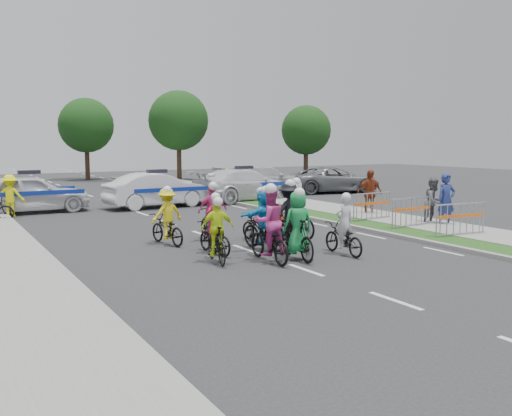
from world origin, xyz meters
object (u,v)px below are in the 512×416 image
civilian_suv (334,180)px  police_car_2 (244,185)px  barrier_0 (460,221)px  tree_4 (86,126)px  rider_7 (295,215)px  police_car_0 (30,193)px  spectator_0 (446,200)px  marshal_hiviz (10,196)px  rider_6 (215,233)px  rider_5 (264,223)px  tree_1 (179,121)px  rider_8 (259,221)px  rider_2 (269,233)px  cone_1 (272,198)px  rider_1 (297,232)px  barrier_2 (372,207)px  cone_0 (280,211)px  barrier_1 (411,213)px  rider_0 (343,234)px  tree_2 (306,130)px  rider_4 (288,220)px  rider_9 (212,219)px  spectator_2 (370,193)px  police_car_1 (157,190)px  rider_10 (167,222)px  civilian_sedan (264,180)px  rider_3 (217,237)px  spectator_1 (434,202)px

civilian_suv → police_car_2: bearing=116.9°
barrier_0 → tree_4: (-3.70, 32.78, 3.63)m
rider_7 → police_car_0: size_ratio=0.40×
spectator_0 → marshal_hiviz: bearing=153.2°
rider_6 → civilian_suv: (14.02, 13.01, 0.19)m
rider_5 → civilian_suv: bearing=-143.8°
tree_1 → rider_8: bearing=-107.1°
rider_2 → spectator_0: (8.43, 1.86, 0.22)m
marshal_hiviz → cone_1: marshal_hiviz is taller
rider_1 → barrier_2: 7.51m
rider_2 → police_car_2: (6.39, 13.05, 0.08)m
rider_2 → cone_0: bearing=-120.6°
rider_1 → rider_6: rider_1 is taller
barrier_1 → rider_0: bearing=-154.5°
police_car_2 → tree_2: 16.94m
cone_0 → cone_1: same height
rider_4 → rider_2: bearing=43.8°
barrier_2 → rider_0: bearing=-137.9°
rider_0 → rider_9: bearing=-55.3°
rider_6 → spectator_2: 9.72m
marshal_hiviz → tree_1: size_ratio=0.25×
police_car_0 → spectator_2: size_ratio=2.57×
civilian_suv → tree_1: tree_1 is taller
barrier_0 → cone_1: 10.73m
rider_5 → civilian_suv: rider_5 is taller
rider_4 → cone_0: (2.69, 4.76, -0.41)m
police_car_2 → tree_2: bearing=-53.9°
police_car_0 → rider_0: bearing=-158.3°
rider_5 → cone_0: size_ratio=2.60×
police_car_1 → tree_2: tree_2 is taller
police_car_1 → tree_1: 18.16m
rider_9 → barrier_0: size_ratio=0.92×
rider_10 → tree_2: bearing=-142.5°
police_car_0 → rider_6: bearing=-167.6°
spectator_0 → tree_4: bearing=112.0°
rider_5 → civilian_sedan: size_ratio=0.32×
spectator_0 → rider_5: bearing=-163.9°
rider_3 → police_car_2: (7.59, 12.51, 0.16)m
rider_0 → spectator_2: (5.92, 5.78, 0.38)m
barrier_1 → police_car_2: bearing=93.0°
rider_5 → barrier_0: rider_5 is taller
rider_9 → police_car_0: 10.79m
rider_5 → rider_10: size_ratio=1.02×
cone_1 → police_car_1: bearing=158.1°
rider_5 → rider_1: bearing=83.6°
rider_8 → spectator_1: (7.14, -0.25, 0.23)m
barrier_1 → police_car_1: bearing=116.6°
cone_1 → civilian_sedan: bearing=63.4°
rider_5 → rider_7: rider_7 is taller
spectator_0 → cone_1: bearing=114.2°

